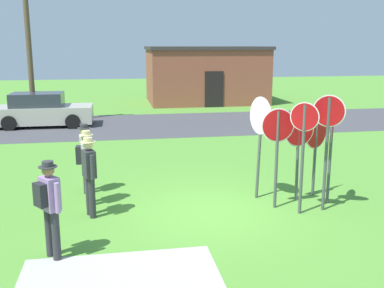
% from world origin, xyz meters
% --- Properties ---
extents(ground_plane, '(80.00, 80.00, 0.00)m').
position_xyz_m(ground_plane, '(0.00, 0.00, 0.00)').
color(ground_plane, '#518E33').
extents(street_asphalt, '(60.00, 6.40, 0.01)m').
position_xyz_m(street_asphalt, '(0.00, 11.39, 0.00)').
color(street_asphalt, '#424247').
rests_on(street_asphalt, ground).
extents(concrete_path, '(3.20, 2.40, 0.01)m').
position_xyz_m(concrete_path, '(-2.02, -2.82, 0.00)').
color(concrete_path, '#ADAAA3').
rests_on(concrete_path, ground).
extents(building_background, '(7.36, 5.32, 3.50)m').
position_xyz_m(building_background, '(3.79, 19.27, 1.76)').
color(building_background, brown).
rests_on(building_background, ground).
extents(utility_pole, '(1.80, 0.24, 8.23)m').
position_xyz_m(utility_pole, '(-5.69, 12.50, 4.30)').
color(utility_pole, brown).
rests_on(utility_pole, ground).
extents(parked_car_on_street, '(4.31, 2.05, 1.51)m').
position_xyz_m(parked_car_on_street, '(-5.22, 11.90, 0.69)').
color(parked_car_on_street, '#B7B2A3').
rests_on(parked_car_on_street, ground).
extents(stop_sign_nearest, '(0.35, 0.63, 2.16)m').
position_xyz_m(stop_sign_nearest, '(2.83, 0.17, 1.46)').
color(stop_sign_nearest, '#474C4C').
rests_on(stop_sign_nearest, ground).
extents(stop_sign_center_cluster, '(0.28, 0.87, 2.45)m').
position_xyz_m(stop_sign_center_cluster, '(1.36, 0.84, 1.70)').
color(stop_sign_center_cluster, '#474C4C').
rests_on(stop_sign_center_cluster, ground).
extents(stop_sign_leaning_right, '(0.58, 0.40, 2.59)m').
position_xyz_m(stop_sign_leaning_right, '(2.53, -0.23, 1.75)').
color(stop_sign_leaning_right, '#474C4C').
rests_on(stop_sign_leaning_right, ground).
extents(stop_sign_far_back, '(0.50, 0.38, 2.46)m').
position_xyz_m(stop_sign_far_back, '(1.93, -0.34, 1.63)').
color(stop_sign_far_back, '#474C4C').
rests_on(stop_sign_far_back, ground).
extents(stop_sign_leaning_left, '(0.83, 0.21, 2.15)m').
position_xyz_m(stop_sign_leaning_left, '(2.18, 0.50, 1.47)').
color(stop_sign_leaning_left, '#474C4C').
rests_on(stop_sign_leaning_left, ground).
extents(stop_sign_rear_left, '(0.72, 0.40, 1.98)m').
position_xyz_m(stop_sign_rear_left, '(2.74, 0.77, 1.35)').
color(stop_sign_rear_left, '#474C4C').
rests_on(stop_sign_rear_left, ground).
extents(stop_sign_rear_right, '(0.76, 0.07, 2.28)m').
position_xyz_m(stop_sign_rear_right, '(1.52, 0.10, 1.56)').
color(stop_sign_rear_right, '#474C4C').
rests_on(stop_sign_rear_right, ground).
extents(person_holding_notes, '(0.40, 0.57, 1.74)m').
position_xyz_m(person_holding_notes, '(-2.68, 1.05, 1.01)').
color(person_holding_notes, '#7A6B56').
rests_on(person_holding_notes, ground).
extents(person_in_blue, '(0.32, 0.57, 1.74)m').
position_xyz_m(person_in_blue, '(-2.76, 1.96, 0.98)').
color(person_in_blue, '#2D2D33').
rests_on(person_in_blue, ground).
extents(person_with_sunhat, '(0.33, 0.54, 1.74)m').
position_xyz_m(person_with_sunhat, '(-2.58, 0.28, 0.98)').
color(person_with_sunhat, '#2D2D33').
rests_on(person_with_sunhat, ground).
extents(person_near_signs, '(0.47, 0.48, 1.74)m').
position_xyz_m(person_near_signs, '(-3.16, -1.61, 1.01)').
color(person_near_signs, '#2D2D33').
rests_on(person_near_signs, ground).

